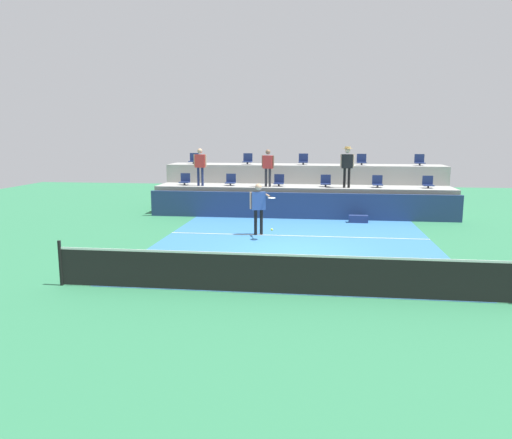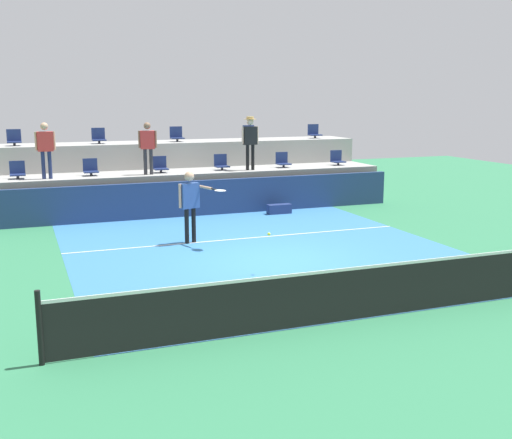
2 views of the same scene
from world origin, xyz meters
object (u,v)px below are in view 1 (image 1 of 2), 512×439
spectator_with_hat (347,162)px  stadium_chair_upper_left (248,160)px  stadium_chair_lower_mid_left (279,181)px  equipment_bag (358,219)px  stadium_chair_lower_mid_right (326,182)px  stadium_chair_upper_center (303,160)px  stadium_chair_lower_far_left (185,180)px  stadium_chair_upper_far_right (420,161)px  tennis_ball (272,230)px  stadium_chair_lower_far_right (428,183)px  spectator_in_grey (268,165)px  stadium_chair_lower_right (377,182)px  tennis_player (259,203)px  stadium_chair_upper_far_left (194,159)px  spectator_in_white (200,163)px  stadium_chair_upper_right (362,160)px  stadium_chair_lower_left (231,181)px

spectator_with_hat → stadium_chair_upper_left: bearing=154.6°
stadium_chair_lower_mid_left → equipment_bag: bearing=-28.8°
stadium_chair_lower_mid_right → stadium_chair_upper_center: (-1.05, 1.80, 0.85)m
stadium_chair_lower_mid_left → stadium_chair_lower_mid_right: (2.05, 0.00, 0.00)m
stadium_chair_lower_far_left → equipment_bag: stadium_chair_lower_far_left is taller
stadium_chair_lower_mid_right → equipment_bag: (1.32, -1.85, -1.31)m
stadium_chair_lower_mid_left → stadium_chair_upper_far_right: 6.65m
tennis_ball → stadium_chair_lower_far_left: bearing=120.4°
stadium_chair_lower_far_right → tennis_ball: stadium_chair_lower_far_right is taller
spectator_in_grey → tennis_ball: size_ratio=23.80×
tennis_ball → stadium_chair_lower_far_right: bearing=53.9°
stadium_chair_lower_far_left → stadium_chair_upper_center: stadium_chair_upper_center is taller
stadium_chair_lower_right → spectator_in_grey: 4.81m
stadium_chair_upper_far_right → stadium_chair_upper_center: bearing=180.0°
tennis_player → stadium_chair_upper_far_left: bearing=121.3°
tennis_ball → tennis_player: bearing=103.3°
stadium_chair_lower_right → stadium_chair_lower_mid_right: bearing=180.0°
stadium_chair_upper_center → spectator_in_white: 4.98m
stadium_chair_lower_mid_right → stadium_chair_upper_left: stadium_chair_upper_left is taller
stadium_chair_upper_right → stadium_chair_lower_left: bearing=-163.0°
stadium_chair_lower_left → spectator_with_hat: spectator_with_hat is taller
stadium_chair_lower_left → stadium_chair_upper_center: size_ratio=1.00×
stadium_chair_upper_far_right → spectator_with_hat: spectator_with_hat is taller
stadium_chair_lower_far_left → spectator_with_hat: spectator_with_hat is taller
stadium_chair_lower_left → spectator_in_grey: spectator_in_grey is taller
tennis_player → equipment_bag: size_ratio=2.39×
spectator_in_white → stadium_chair_lower_far_left: bearing=154.9°
stadium_chair_lower_mid_right → spectator_in_white: bearing=-176.0°
spectator_in_grey → tennis_player: bearing=-88.0°
stadium_chair_upper_far_left → stadium_chair_upper_left: same height
equipment_bag → stadium_chair_lower_far_left: bearing=166.4°
tennis_player → stadium_chair_upper_left: bearing=101.7°
stadium_chair_upper_far_left → stadium_chair_upper_center: 5.33m
stadium_chair_lower_left → stadium_chair_upper_left: size_ratio=1.00×
spectator_with_hat → stadium_chair_lower_right: bearing=16.0°
stadium_chair_upper_far_right → spectator_with_hat: bearing=-147.3°
stadium_chair_lower_far_left → stadium_chair_lower_left: size_ratio=1.00×
stadium_chair_upper_left → stadium_chair_upper_center: 2.67m
stadium_chair_upper_center → spectator_in_grey: (-1.46, -2.18, -0.10)m
stadium_chair_lower_right → equipment_bag: (-0.91, -1.85, -1.31)m
stadium_chair_upper_far_left → stadium_chair_upper_center: size_ratio=1.00×
stadium_chair_upper_left → stadium_chair_upper_far_right: 8.02m
stadium_chair_lower_right → stadium_chair_upper_left: size_ratio=1.00×
spectator_in_grey → tennis_ball: bearing=-83.1°
stadium_chair_upper_center → spectator_with_hat: (1.94, -2.18, 0.02)m
stadium_chair_upper_far_left → tennis_player: 7.85m
stadium_chair_lower_left → stadium_chair_lower_mid_left: same height
stadium_chair_upper_right → spectator_with_hat: (-0.78, -2.18, 0.02)m
tennis_ball → stadium_chair_upper_left: bearing=102.2°
stadium_chair_lower_right → tennis_player: bearing=-133.5°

